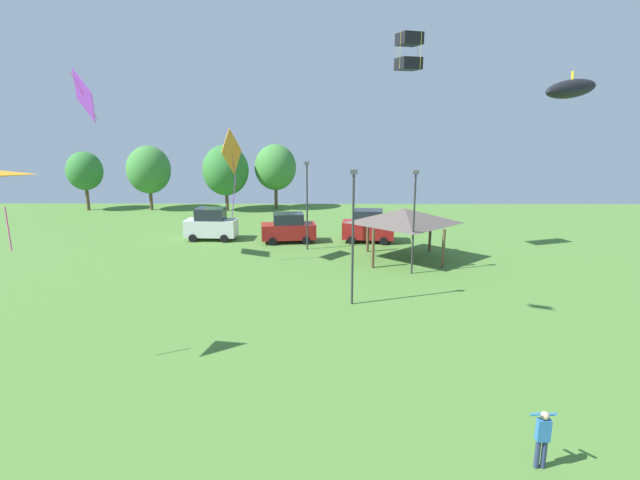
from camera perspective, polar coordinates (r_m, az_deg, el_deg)
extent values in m
cylinder|color=navy|center=(16.05, 23.58, -21.50)|extent=(0.14, 0.14, 0.85)
cylinder|color=navy|center=(16.12, 24.21, -21.41)|extent=(0.14, 0.14, 0.85)
cube|color=#2D6BB2|center=(15.69, 24.16, -19.20)|extent=(0.36, 0.20, 0.64)
sphere|color=#DBAD89|center=(15.47, 24.32, -17.81)|extent=(0.23, 0.23, 0.23)
cylinder|color=#2D6BB2|center=(15.48, 23.38, -17.82)|extent=(0.08, 0.51, 0.39)
cylinder|color=#2D6BB2|center=(15.64, 24.94, -17.63)|extent=(0.08, 0.51, 0.39)
cube|color=purple|center=(35.29, -25.37, 14.67)|extent=(2.21, 2.65, 3.28)
cylinder|color=red|center=(35.28, -25.38, 14.67)|extent=(1.22, 0.53, 2.84)
cube|color=orange|center=(32.93, -10.04, 9.93)|extent=(0.80, 2.83, 2.92)
cylinder|color=purple|center=(32.91, -10.05, 9.93)|extent=(0.33, 0.14, 2.64)
cylinder|color=purple|center=(33.22, -9.84, 4.83)|extent=(0.45, 0.21, 2.93)
ellipsoid|color=black|center=(36.29, 26.81, 15.18)|extent=(5.03, 3.92, 1.76)
cube|color=yellow|center=(36.31, 26.87, 15.69)|extent=(0.27, 0.26, 1.46)
pyramid|color=orange|center=(21.37, -32.66, 5.23)|extent=(1.94, 1.84, 0.14)
cylinder|color=#E54C93|center=(21.03, -32.05, 1.07)|extent=(0.20, 0.25, 1.58)
cube|color=black|center=(35.57, 10.17, 21.68)|extent=(1.80, 1.80, 0.78)
cube|color=black|center=(35.37, 10.06, 19.20)|extent=(1.80, 1.80, 0.78)
cylinder|color=yellow|center=(34.71, 9.15, 20.64)|extent=(0.02, 0.02, 2.32)
cylinder|color=yellow|center=(34.92, 11.46, 20.50)|extent=(0.02, 0.02, 2.32)
cylinder|color=yellow|center=(36.02, 8.82, 20.37)|extent=(0.02, 0.02, 2.32)
cylinder|color=yellow|center=(36.22, 11.04, 20.25)|extent=(0.02, 0.02, 2.32)
cube|color=silver|center=(41.44, -12.33, 1.38)|extent=(4.18, 2.04, 1.35)
cube|color=#1E232D|center=(41.22, -12.41, 2.94)|extent=(2.33, 1.80, 0.95)
cylinder|color=black|center=(40.39, -10.90, 0.16)|extent=(0.65, 0.25, 0.64)
cylinder|color=black|center=(42.12, -10.29, 0.72)|extent=(0.65, 0.25, 0.64)
cylinder|color=black|center=(41.08, -14.33, 0.20)|extent=(0.65, 0.25, 0.64)
cylinder|color=black|center=(42.79, -13.59, 0.76)|extent=(0.65, 0.25, 0.64)
cube|color=maroon|center=(39.70, -3.63, 1.03)|extent=(4.48, 2.40, 1.19)
cube|color=#1E232D|center=(39.50, -3.65, 2.46)|extent=(2.55, 2.00, 0.83)
cylinder|color=black|center=(39.03, -1.59, -0.06)|extent=(0.66, 0.30, 0.64)
cylinder|color=black|center=(40.82, -1.84, 0.53)|extent=(0.66, 0.30, 0.64)
cylinder|color=black|center=(38.88, -5.48, -0.17)|extent=(0.66, 0.30, 0.64)
cylinder|color=black|center=(40.68, -5.55, 0.43)|extent=(0.66, 0.30, 0.64)
cube|color=maroon|center=(39.94, 5.51, 1.18)|extent=(4.25, 2.35, 1.34)
cube|color=#1E232D|center=(39.72, 5.55, 2.78)|extent=(2.42, 1.99, 0.94)
cylinder|color=black|center=(39.15, 7.28, -0.12)|extent=(0.66, 0.29, 0.64)
cylinder|color=black|center=(40.99, 7.29, 0.48)|extent=(0.66, 0.29, 0.64)
cylinder|color=black|center=(39.22, 3.61, -0.02)|extent=(0.66, 0.29, 0.64)
cylinder|color=black|center=(41.06, 3.78, 0.58)|extent=(0.66, 0.29, 0.64)
cylinder|color=brown|center=(32.73, 6.09, -0.97)|extent=(0.20, 0.20, 2.60)
cylinder|color=brown|center=(33.48, 13.91, -0.97)|extent=(0.20, 0.20, 2.60)
cylinder|color=brown|center=(36.80, 5.47, 0.63)|extent=(0.20, 0.20, 2.60)
cylinder|color=brown|center=(37.47, 12.47, 0.61)|extent=(0.20, 0.20, 2.60)
pyramid|color=#564C47|center=(34.68, 9.61, 2.77)|extent=(5.93, 5.44, 1.00)
cylinder|color=#2D2D33|center=(25.52, 3.77, -0.12)|extent=(0.12, 0.12, 6.81)
cube|color=#4C4C51|center=(24.95, 3.89, 7.78)|extent=(0.36, 0.20, 0.24)
cylinder|color=#2D2D33|center=(31.40, 10.64, 1.69)|extent=(0.12, 0.12, 6.26)
cube|color=#4C4C51|center=(30.93, 10.90, 7.61)|extent=(0.36, 0.20, 0.24)
cylinder|color=#2D2D33|center=(36.98, -1.49, 3.70)|extent=(0.12, 0.12, 6.33)
cube|color=#4C4C51|center=(36.58, -1.52, 8.78)|extent=(0.36, 0.20, 0.24)
cylinder|color=brown|center=(60.03, -25.04, 4.47)|extent=(0.36, 0.36, 2.86)
ellipsoid|color=#337533|center=(59.73, -25.31, 7.15)|extent=(3.76, 3.76, 4.14)
cylinder|color=brown|center=(57.71, -18.76, 4.59)|extent=(0.36, 0.36, 2.64)
ellipsoid|color=#3D7F38|center=(57.36, -18.99, 7.61)|extent=(4.65, 4.65, 5.12)
cylinder|color=brown|center=(55.09, -10.59, 4.63)|extent=(0.36, 0.36, 2.54)
ellipsoid|color=#337533|center=(54.72, -10.73, 7.84)|extent=(4.89, 4.89, 5.38)
cylinder|color=brown|center=(55.57, -5.05, 5.06)|extent=(0.36, 0.36, 2.88)
ellipsoid|color=#3D7F38|center=(55.21, -5.12, 8.28)|extent=(4.53, 4.53, 4.98)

